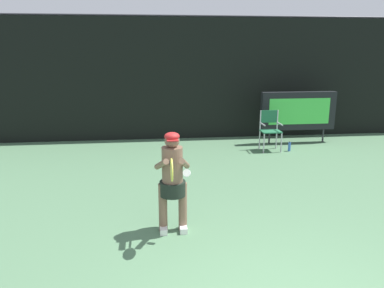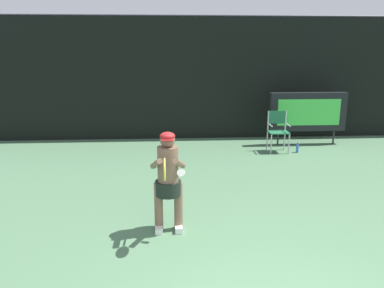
{
  "view_description": "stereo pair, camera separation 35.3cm",
  "coord_description": "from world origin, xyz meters",
  "px_view_note": "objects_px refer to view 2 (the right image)",
  "views": [
    {
      "loc": [
        -1.4,
        -2.98,
        2.71
      ],
      "look_at": [
        -0.65,
        3.55,
        1.05
      ],
      "focal_mm": 35.48,
      "sensor_mm": 36.0,
      "label": 1
    },
    {
      "loc": [
        -1.05,
        -3.01,
        2.71
      ],
      "look_at": [
        -0.65,
        3.55,
        1.05
      ],
      "focal_mm": 35.48,
      "sensor_mm": 36.0,
      "label": 2
    }
  ],
  "objects_px": {
    "umpire_chair": "(278,129)",
    "water_bottle": "(297,148)",
    "scoreboard": "(308,112)",
    "tennis_racket": "(165,169)",
    "tennis_player": "(168,177)"
  },
  "relations": [
    {
      "from": "umpire_chair",
      "to": "tennis_racket",
      "type": "xyz_separation_m",
      "value": [
        -2.98,
        -4.93,
        0.52
      ]
    },
    {
      "from": "water_bottle",
      "to": "tennis_racket",
      "type": "height_order",
      "value": "tennis_racket"
    },
    {
      "from": "water_bottle",
      "to": "tennis_player",
      "type": "relative_size",
      "value": 0.17
    },
    {
      "from": "tennis_player",
      "to": "tennis_racket",
      "type": "height_order",
      "value": "tennis_player"
    },
    {
      "from": "scoreboard",
      "to": "water_bottle",
      "type": "bearing_deg",
      "value": -121.33
    },
    {
      "from": "umpire_chair",
      "to": "water_bottle",
      "type": "bearing_deg",
      "value": -19.98
    },
    {
      "from": "scoreboard",
      "to": "tennis_racket",
      "type": "distance_m",
      "value": 6.94
    },
    {
      "from": "scoreboard",
      "to": "umpire_chair",
      "type": "relative_size",
      "value": 2.04
    },
    {
      "from": "tennis_racket",
      "to": "scoreboard",
      "type": "bearing_deg",
      "value": 46.19
    },
    {
      "from": "water_bottle",
      "to": "tennis_player",
      "type": "bearing_deg",
      "value": -128.98
    },
    {
      "from": "umpire_chair",
      "to": "tennis_player",
      "type": "bearing_deg",
      "value": -123.51
    },
    {
      "from": "scoreboard",
      "to": "tennis_racket",
      "type": "height_order",
      "value": "scoreboard"
    },
    {
      "from": "tennis_racket",
      "to": "umpire_chair",
      "type": "bearing_deg",
      "value": 50.57
    },
    {
      "from": "scoreboard",
      "to": "tennis_racket",
      "type": "xyz_separation_m",
      "value": [
        -4.04,
        -5.65,
        0.19
      ]
    },
    {
      "from": "umpire_chair",
      "to": "tennis_racket",
      "type": "distance_m",
      "value": 5.79
    }
  ]
}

